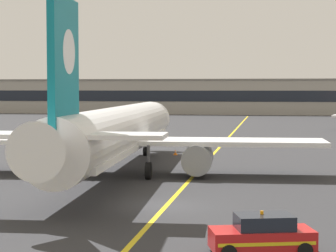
# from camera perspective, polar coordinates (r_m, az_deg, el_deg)

# --- Properties ---
(ground_plane) EXTENTS (400.00, 400.00, 0.00)m
(ground_plane) POSITION_cam_1_polar(r_m,az_deg,el_deg) (37.14, -0.17, -7.18)
(ground_plane) COLOR #2D2D30
(taxiway_centreline) EXTENTS (0.42, 180.00, 0.01)m
(taxiway_centreline) POSITION_cam_1_polar(r_m,az_deg,el_deg) (66.63, 4.14, -2.47)
(taxiway_centreline) COLOR yellow
(taxiway_centreline) RESTS_ON ground
(airliner_foreground) EXTENTS (32.22, 41.52, 11.65)m
(airliner_foreground) POSITION_cam_1_polar(r_m,az_deg,el_deg) (49.66, -4.45, -0.59)
(airliner_foreground) COLOR white
(airliner_foreground) RESTS_ON ground
(service_car_third) EXTENTS (4.53, 2.91, 1.79)m
(service_car_third) POSITION_cam_1_polar(r_m,az_deg,el_deg) (26.81, 8.44, -9.68)
(service_car_third) COLOR red
(service_car_third) RESTS_ON ground
(safety_cone_by_nose_gear) EXTENTS (0.44, 0.44, 0.55)m
(safety_cone_by_nose_gear) POSITION_cam_1_polar(r_m,az_deg,el_deg) (65.03, 0.66, -2.39)
(safety_cone_by_nose_gear) COLOR orange
(safety_cone_by_nose_gear) RESTS_ON ground
(terminal_building) EXTENTS (168.54, 12.40, 9.24)m
(terminal_building) POSITION_cam_1_polar(r_m,az_deg,el_deg) (168.54, 10.90, 2.60)
(terminal_building) COLOR #9E998E
(terminal_building) RESTS_ON ground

